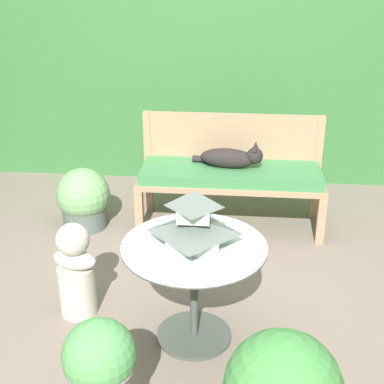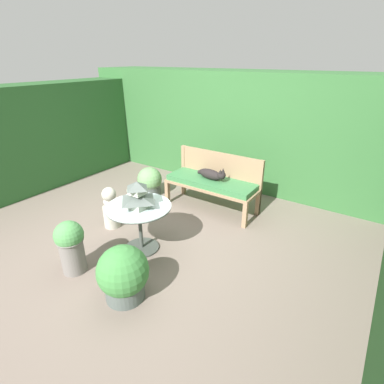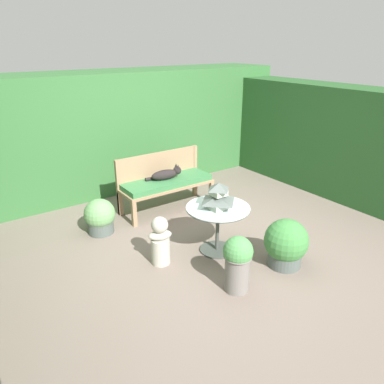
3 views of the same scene
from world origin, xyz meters
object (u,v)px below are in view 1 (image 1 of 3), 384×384
object	(u,v)px
patio_table	(194,265)
pagoda_birdhouse	(194,222)
garden_bust	(76,271)
potted_plant_hedge_corner	(84,200)
potted_plant_table_far	(101,378)
cat	(231,158)
garden_bench	(231,177)

from	to	relation	value
patio_table	pagoda_birdhouse	world-z (taller)	pagoda_birdhouse
garden_bust	potted_plant_hedge_corner	xyz separation A→B (m)	(-0.27, 1.09, -0.05)
pagoda_birdhouse	potted_plant_table_far	size ratio (longest dim) A/B	0.58
patio_table	potted_plant_table_far	size ratio (longest dim) A/B	1.25
pagoda_birdhouse	garden_bust	distance (m)	0.84
cat	garden_bust	xyz separation A→B (m)	(-0.85, -1.23, -0.28)
pagoda_birdhouse	garden_bust	bearing A→B (deg)	166.91
cat	potted_plant_hedge_corner	bearing A→B (deg)	-165.98
garden_bench	potted_plant_table_far	world-z (taller)	potted_plant_table_far
patio_table	garden_bust	xyz separation A→B (m)	(-0.70, 0.16, -0.18)
garden_bench	garden_bust	world-z (taller)	garden_bust
garden_bust	potted_plant_table_far	size ratio (longest dim) A/B	0.96
patio_table	potted_plant_hedge_corner	size ratio (longest dim) A/B	1.59
garden_bench	potted_plant_table_far	xyz separation A→B (m)	(-0.47, -2.10, -0.07)
patio_table	potted_plant_hedge_corner	distance (m)	1.61
potted_plant_table_far	potted_plant_hedge_corner	bearing A→B (deg)	108.31
cat	patio_table	world-z (taller)	cat
patio_table	garden_bust	world-z (taller)	same
garden_bust	potted_plant_table_far	distance (m)	0.96
patio_table	garden_bench	bearing A→B (deg)	83.87
cat	garden_bust	distance (m)	1.52
cat	potted_plant_hedge_corner	size ratio (longest dim) A/B	1.13
patio_table	potted_plant_table_far	bearing A→B (deg)	-114.05
cat	pagoda_birdhouse	world-z (taller)	pagoda_birdhouse
cat	potted_plant_hedge_corner	xyz separation A→B (m)	(-1.12, -0.14, -0.33)
cat	patio_table	bearing A→B (deg)	-89.08
garden_bench	potted_plant_hedge_corner	xyz separation A→B (m)	(-1.12, -0.13, -0.18)
garden_bust	patio_table	bearing A→B (deg)	3.05
garden_bench	patio_table	size ratio (longest dim) A/B	1.86
cat	pagoda_birdhouse	bearing A→B (deg)	-89.08
cat	pagoda_birdhouse	size ratio (longest dim) A/B	1.52
potted_plant_hedge_corner	patio_table	bearing A→B (deg)	-52.23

